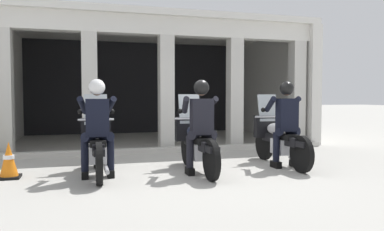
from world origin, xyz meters
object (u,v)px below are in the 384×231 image
at_px(police_officer_left, 97,120).
at_px(motorcycle_right, 278,139).
at_px(motorcycle_center, 196,142).
at_px(police_officer_right, 286,117).
at_px(traffic_cone_flank, 9,160).
at_px(police_officer_center, 201,118).
at_px(motorcycle_left, 97,145).

bearing_deg(police_officer_left, motorcycle_right, 1.13).
height_order(motorcycle_center, police_officer_right, police_officer_right).
relative_size(motorcycle_right, traffic_cone_flank, 3.46).
distance_m(police_officer_right, traffic_cone_flank, 4.80).
height_order(police_officer_left, police_officer_center, same).
distance_m(motorcycle_center, motorcycle_right, 1.69).
distance_m(police_officer_center, traffic_cone_flank, 3.16).
bearing_deg(police_officer_center, police_officer_right, -1.41).
distance_m(motorcycle_left, motorcycle_right, 3.37).
height_order(motorcycle_left, police_officer_right, police_officer_right).
height_order(police_officer_center, police_officer_right, same).
distance_m(police_officer_center, motorcycle_right, 1.80).
height_order(motorcycle_center, traffic_cone_flank, motorcycle_center).
bearing_deg(motorcycle_right, motorcycle_center, 178.04).
xyz_separation_m(motorcycle_right, traffic_cone_flank, (-4.74, 0.08, -0.21)).
xyz_separation_m(police_officer_center, motorcycle_right, (1.69, 0.44, -0.44)).
height_order(police_officer_center, motorcycle_right, police_officer_center).
xyz_separation_m(police_officer_left, police_officer_center, (1.69, -0.18, 0.00)).
relative_size(motorcycle_center, police_officer_center, 1.29).
bearing_deg(police_officer_center, motorcycle_center, 83.03).
height_order(police_officer_left, police_officer_right, same).
xyz_separation_m(motorcycle_left, motorcycle_right, (3.37, -0.02, 0.00)).
bearing_deg(motorcycle_right, police_officer_center, -172.64).
bearing_deg(police_officer_right, motorcycle_center, 168.42).
height_order(motorcycle_left, police_officer_center, police_officer_center).
distance_m(police_officer_left, police_officer_right, 3.37).
bearing_deg(police_officer_right, motorcycle_left, 167.59).
relative_size(motorcycle_left, police_officer_left, 1.29).
relative_size(motorcycle_left, motorcycle_right, 1.00).
xyz_separation_m(motorcycle_center, police_officer_center, (-0.00, -0.28, 0.44)).
distance_m(police_officer_left, motorcycle_right, 3.41).
bearing_deg(police_officer_right, motorcycle_right, 82.48).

